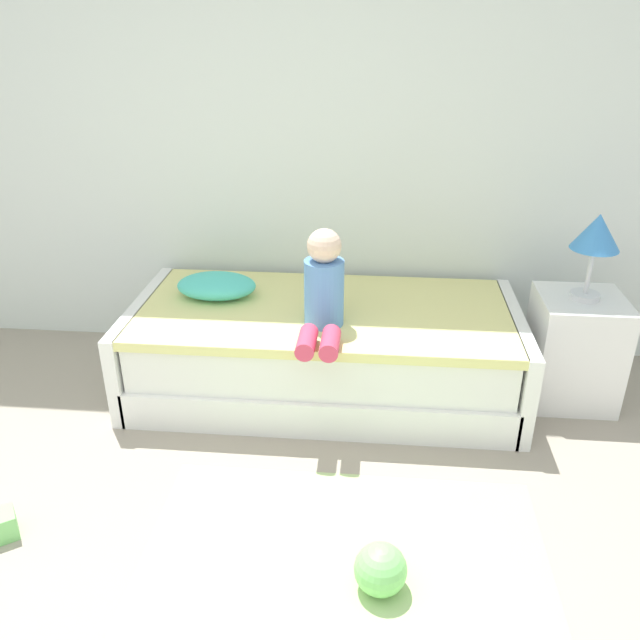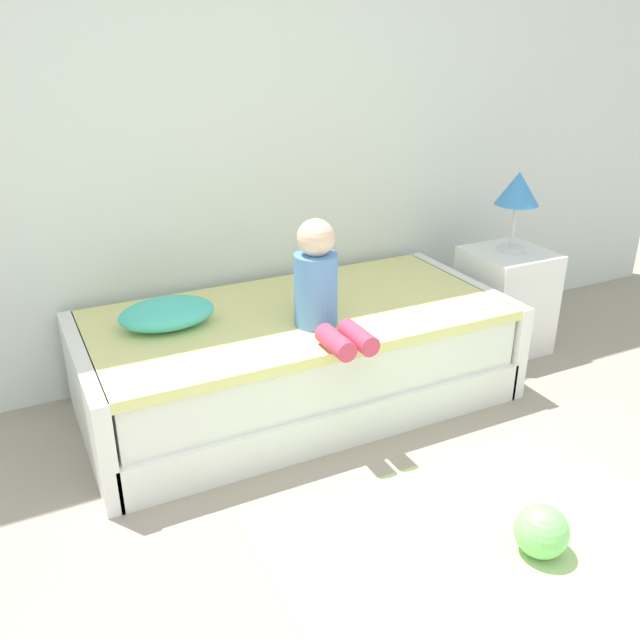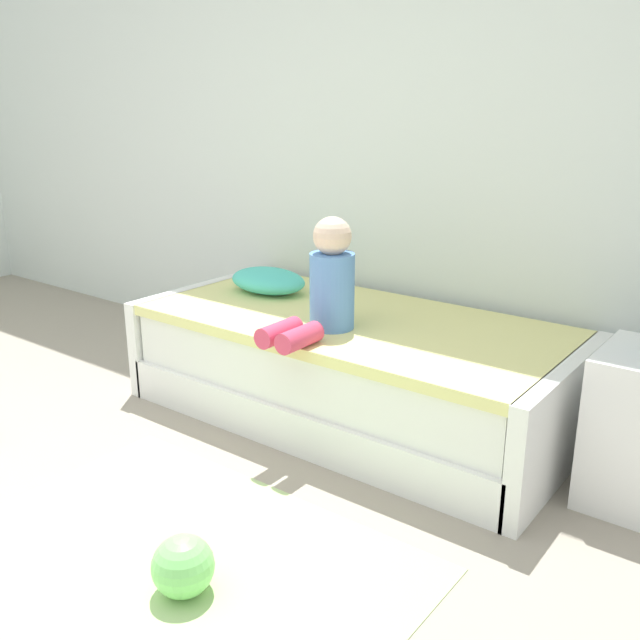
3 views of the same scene
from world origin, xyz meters
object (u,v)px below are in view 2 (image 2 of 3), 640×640
(toy_ball, at_px, (541,531))
(nightstand, at_px, (505,300))
(pillow, at_px, (167,313))
(table_lamp, at_px, (518,193))
(child_figure, at_px, (321,286))
(bed, at_px, (298,357))

(toy_ball, bearing_deg, nightstand, 54.28)
(pillow, xyz_separation_m, toy_ball, (0.94, -1.49, -0.47))
(table_lamp, bearing_deg, pillow, 178.00)
(child_figure, relative_size, pillow, 1.16)
(toy_ball, bearing_deg, child_figure, 105.18)
(bed, bearing_deg, toy_ball, -76.68)
(pillow, relative_size, toy_ball, 2.23)
(bed, xyz_separation_m, table_lamp, (1.35, 0.03, 0.69))
(nightstand, relative_size, pillow, 1.36)
(child_figure, height_order, pillow, child_figure)
(pillow, bearing_deg, nightstand, -2.00)
(table_lamp, height_order, pillow, table_lamp)
(bed, xyz_separation_m, pillow, (-0.61, 0.10, 0.32))
(bed, distance_m, child_figure, 0.51)
(bed, distance_m, pillow, 0.70)
(nightstand, distance_m, table_lamp, 0.64)
(table_lamp, distance_m, pillow, 2.00)
(bed, height_order, pillow, pillow)
(bed, xyz_separation_m, nightstand, (1.35, 0.03, 0.05))
(pillow, bearing_deg, table_lamp, -2.00)
(table_lamp, distance_m, child_figure, 1.38)
(nightstand, xyz_separation_m, table_lamp, (0.00, 0.00, 0.64))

